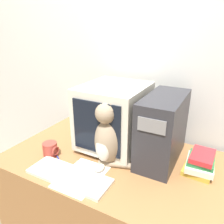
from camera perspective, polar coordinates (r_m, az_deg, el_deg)
The scene contains 10 objects.
wall_back at distance 1.63m, azimuth 8.08°, elevation 10.75°, with size 7.00×0.05×2.50m.
desk at distance 1.65m, azimuth 0.07°, elevation -23.20°, with size 1.33×0.81×0.78m.
crt_monitor at distance 1.43m, azimuth 0.48°, elevation -1.12°, with size 0.39×0.44×0.43m.
computer_tower at distance 1.33m, azimuth 13.07°, elevation -4.28°, with size 0.21×0.45×0.41m.
keyboard at distance 1.26m, azimuth -11.20°, elevation -16.00°, with size 0.48×0.17×0.02m.
cat at distance 1.27m, azimuth -0.84°, elevation -6.78°, with size 0.29×0.25×0.39m.
book_stack at distance 1.36m, azimuth 22.05°, elevation -12.23°, with size 0.16×0.21×0.11m.
pen at distance 1.40m, azimuth -13.43°, elevation -12.45°, with size 0.12×0.08×0.01m.
paper_sheet at distance 1.26m, azimuth -7.99°, elevation -16.35°, with size 0.21×0.30×0.00m.
mug at distance 1.46m, azimuth -15.78°, elevation -9.33°, with size 0.10×0.09×0.09m.
Camera 1 is at (0.56, -0.63, 1.55)m, focal length 35.00 mm.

